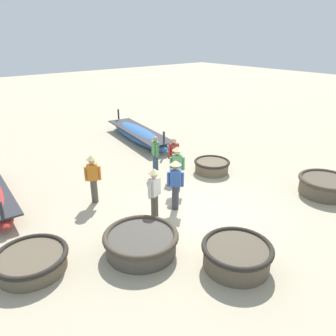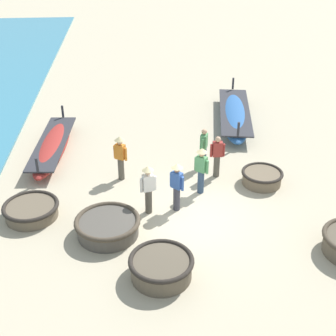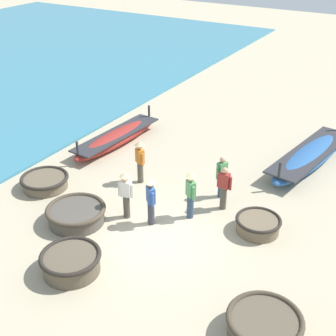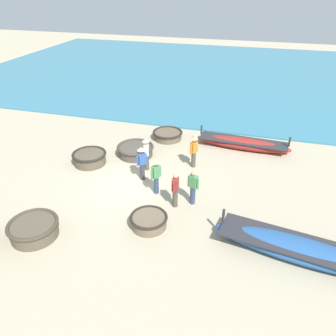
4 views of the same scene
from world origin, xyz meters
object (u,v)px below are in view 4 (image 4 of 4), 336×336
(long_boat_white_hull, at_px, (243,143))
(fisherman_crouching, at_px, (142,161))
(coracle_tilted, at_px, (135,150))
(fisherman_by_coracle, at_px, (156,174))
(long_boat_green_hull, at_px, (299,249))
(fisherman_standing_right, at_px, (175,189))
(coracle_upturned, at_px, (90,158))
(fisherman_hauling, at_px, (146,152))
(fisherman_standing_left, at_px, (194,150))
(coracle_front_right, at_px, (168,135))
(coracle_weathered, at_px, (149,221))
(coracle_beside_post, at_px, (34,229))
(fisherman_with_hat, at_px, (193,187))

(long_boat_white_hull, height_order, fisherman_crouching, fisherman_crouching)
(coracle_tilted, distance_m, fisherman_by_coracle, 3.77)
(long_boat_green_hull, bearing_deg, fisherman_standing_right, -108.78)
(coracle_upturned, relative_size, long_boat_green_hull, 0.29)
(fisherman_hauling, bearing_deg, fisherman_crouching, 5.72)
(fisherman_by_coracle, bearing_deg, fisherman_standing_left, 157.91)
(long_boat_white_hull, distance_m, fisherman_hauling, 5.68)
(fisherman_standing_right, bearing_deg, coracle_front_right, -161.51)
(fisherman_standing_right, distance_m, fisherman_crouching, 2.57)
(long_boat_green_hull, height_order, fisherman_standing_right, fisherman_standing_right)
(long_boat_white_hull, distance_m, fisherman_crouching, 6.22)
(fisherman_hauling, bearing_deg, fisherman_by_coracle, 30.38)
(coracle_tilted, height_order, coracle_weathered, coracle_tilted)
(long_boat_white_hull, height_order, fisherman_standing_right, fisherman_standing_right)
(coracle_beside_post, bearing_deg, fisherman_standing_left, 145.02)
(long_boat_green_hull, relative_size, fisherman_crouching, 3.57)
(fisherman_with_hat, bearing_deg, fisherman_standing_left, -168.79)
(coracle_tilted, distance_m, fisherman_with_hat, 5.11)
(fisherman_with_hat, relative_size, fisherman_by_coracle, 0.94)
(coracle_weathered, relative_size, long_boat_green_hull, 0.24)
(fisherman_with_hat, bearing_deg, fisherman_hauling, -127.73)
(coracle_upturned, xyz_separation_m, coracle_beside_post, (5.43, 0.56, 0.00))
(coracle_beside_post, bearing_deg, fisherman_hauling, 156.75)
(fisherman_standing_right, distance_m, fisherman_standing_left, 3.40)
(long_boat_white_hull, xyz_separation_m, fisherman_crouching, (4.48, -4.26, 0.65))
(fisherman_with_hat, bearing_deg, long_boat_white_hull, 164.23)
(coracle_upturned, xyz_separation_m, coracle_weathered, (3.80, 4.43, -0.06))
(fisherman_standing_right, bearing_deg, fisherman_standing_left, 179.04)
(fisherman_by_coracle, bearing_deg, fisherman_hauling, -149.62)
(fisherman_with_hat, height_order, fisherman_by_coracle, fisherman_by_coracle)
(coracle_upturned, xyz_separation_m, fisherman_hauling, (-0.21, 2.99, 0.63))
(coracle_front_right, distance_m, fisherman_standing_right, 6.53)
(coracle_front_right, height_order, fisherman_standing_right, fisherman_standing_right)
(coracle_upturned, distance_m, fisherman_standing_right, 5.59)
(fisherman_by_coracle, bearing_deg, fisherman_standing_right, 55.54)
(long_boat_white_hull, relative_size, fisherman_crouching, 3.12)
(coracle_front_right, relative_size, fisherman_by_coracle, 1.05)
(long_boat_white_hull, distance_m, fisherman_by_coracle, 6.35)
(coracle_tilted, relative_size, long_boat_white_hull, 0.37)
(coracle_beside_post, xyz_separation_m, coracle_front_right, (-9.31, 2.45, -0.08))
(coracle_tilted, relative_size, fisherman_hauling, 1.17)
(fisherman_standing_left, bearing_deg, coracle_beside_post, -34.98)
(coracle_weathered, distance_m, fisherman_crouching, 3.47)
(fisherman_hauling, relative_size, fisherman_crouching, 1.00)
(coracle_beside_post, bearing_deg, coracle_weathered, 112.90)
(coracle_beside_post, xyz_separation_m, fisherman_standing_left, (-6.53, 4.57, 0.63))
(fisherman_crouching, bearing_deg, coracle_upturned, -102.50)
(coracle_upturned, xyz_separation_m, fisherman_crouching, (0.68, 3.08, 0.63))
(fisherman_crouching, bearing_deg, coracle_front_right, -179.18)
(coracle_upturned, relative_size, fisherman_standing_left, 1.03)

